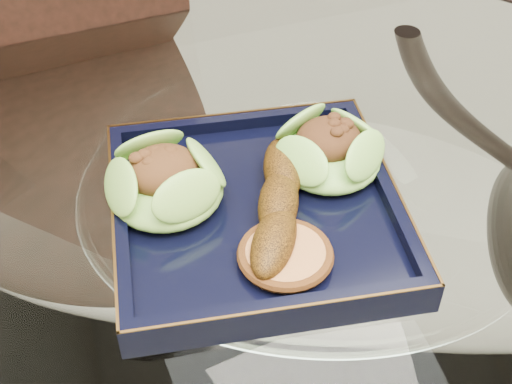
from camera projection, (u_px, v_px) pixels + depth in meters
name	position (u px, v px, depth m)	size (l,w,h in m)	color
dining_table	(300.00, 322.00, 0.81)	(1.13, 1.13, 0.77)	white
dining_chair	(70.00, 183.00, 0.97)	(0.47, 0.47, 1.08)	black
navy_plate	(256.00, 215.00, 0.69)	(0.27, 0.27, 0.02)	black
lettuce_wrap_left	(165.00, 185.00, 0.67)	(0.11, 0.11, 0.04)	#63A32F
lettuce_wrap_right	(329.00, 153.00, 0.71)	(0.11, 0.11, 0.04)	#53992C
roasted_plantain	(278.00, 203.00, 0.66)	(0.18, 0.04, 0.03)	#593509
crumb_patty	(285.00, 256.00, 0.62)	(0.07, 0.07, 0.01)	#C97D43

